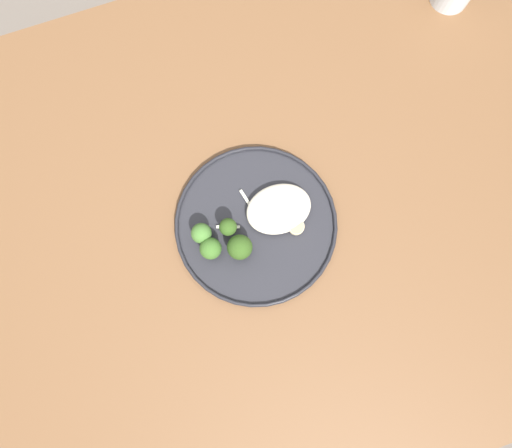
# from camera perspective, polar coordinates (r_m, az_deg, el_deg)

# --- Properties ---
(ground) EXTENTS (6.00, 6.00, 0.00)m
(ground) POSITION_cam_1_polar(r_m,az_deg,el_deg) (1.57, -2.19, -4.73)
(ground) COLOR #665B51
(wooden_dining_table) EXTENTS (1.40, 1.00, 0.74)m
(wooden_dining_table) POSITION_cam_1_polar(r_m,az_deg,el_deg) (0.92, -3.76, -1.50)
(wooden_dining_table) COLOR brown
(wooden_dining_table) RESTS_ON ground
(dinner_plate) EXTENTS (0.29, 0.29, 0.02)m
(dinner_plate) POSITION_cam_1_polar(r_m,az_deg,el_deg) (0.83, 0.00, -0.13)
(dinner_plate) COLOR #232328
(dinner_plate) RESTS_ON wooden_dining_table
(noodle_bed) EXTENTS (0.12, 0.09, 0.03)m
(noodle_bed) POSITION_cam_1_polar(r_m,az_deg,el_deg) (0.82, 2.72, 2.10)
(noodle_bed) COLOR beige
(noodle_bed) RESTS_ON dinner_plate
(seared_scallop_on_noodles) EXTENTS (0.03, 0.03, 0.01)m
(seared_scallop_on_noodles) POSITION_cam_1_polar(r_m,az_deg,el_deg) (0.82, 1.95, 1.89)
(seared_scallop_on_noodles) COLOR #DBB77A
(seared_scallop_on_noodles) RESTS_ON dinner_plate
(seared_scallop_right_edge) EXTENTS (0.03, 0.03, 0.01)m
(seared_scallop_right_edge) POSITION_cam_1_polar(r_m,az_deg,el_deg) (0.82, 4.97, -0.36)
(seared_scallop_right_edge) COLOR beige
(seared_scallop_right_edge) RESTS_ON dinner_plate
(seared_scallop_center_golden) EXTENTS (0.02, 0.02, 0.01)m
(seared_scallop_center_golden) POSITION_cam_1_polar(r_m,az_deg,el_deg) (0.82, 5.26, 2.04)
(seared_scallop_center_golden) COLOR beige
(seared_scallop_center_golden) RESTS_ON dinner_plate
(seared_scallop_tilted_round) EXTENTS (0.03, 0.03, 0.01)m
(seared_scallop_tilted_round) POSITION_cam_1_polar(r_m,az_deg,el_deg) (0.82, 0.80, 1.05)
(seared_scallop_tilted_round) COLOR #DBB77A
(seared_scallop_tilted_round) RESTS_ON dinner_plate
(broccoli_floret_split_head) EXTENTS (0.03, 0.03, 0.05)m
(broccoli_floret_split_head) POSITION_cam_1_polar(r_m,az_deg,el_deg) (0.79, -3.45, -0.41)
(broccoli_floret_split_head) COLOR #7A994C
(broccoli_floret_split_head) RESTS_ON dinner_plate
(broccoli_floret_rear_charred) EXTENTS (0.04, 0.04, 0.06)m
(broccoli_floret_rear_charred) POSITION_cam_1_polar(r_m,az_deg,el_deg) (0.79, -2.01, -2.86)
(broccoli_floret_rear_charred) COLOR #7A994C
(broccoli_floret_rear_charred) RESTS_ON dinner_plate
(broccoli_floret_right_tilted) EXTENTS (0.04, 0.04, 0.05)m
(broccoli_floret_right_tilted) POSITION_cam_1_polar(r_m,az_deg,el_deg) (0.80, -6.78, -0.98)
(broccoli_floret_right_tilted) COLOR #7A994C
(broccoli_floret_right_tilted) RESTS_ON dinner_plate
(broccoli_floret_beside_noodles) EXTENTS (0.04, 0.04, 0.05)m
(broccoli_floret_beside_noodles) POSITION_cam_1_polar(r_m,az_deg,el_deg) (0.79, -5.60, -3.02)
(broccoli_floret_beside_noodles) COLOR #7A994C
(broccoli_floret_beside_noodles) RESTS_ON dinner_plate
(onion_sliver_short_strip) EXTENTS (0.04, 0.02, 0.00)m
(onion_sliver_short_strip) POSITION_cam_1_polar(r_m,az_deg,el_deg) (0.82, -3.44, -0.38)
(onion_sliver_short_strip) COLOR silver
(onion_sliver_short_strip) RESTS_ON dinner_plate
(onion_sliver_pale_crescent) EXTENTS (0.02, 0.05, 0.00)m
(onion_sliver_pale_crescent) POSITION_cam_1_polar(r_m,az_deg,el_deg) (0.83, -0.95, 2.65)
(onion_sliver_pale_crescent) COLOR silver
(onion_sliver_pale_crescent) RESTS_ON dinner_plate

